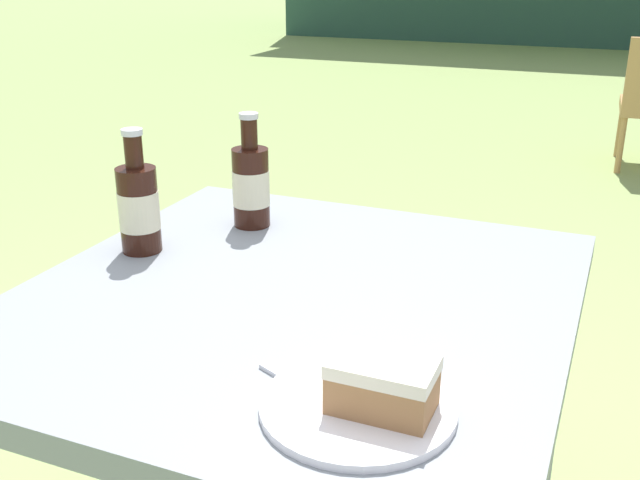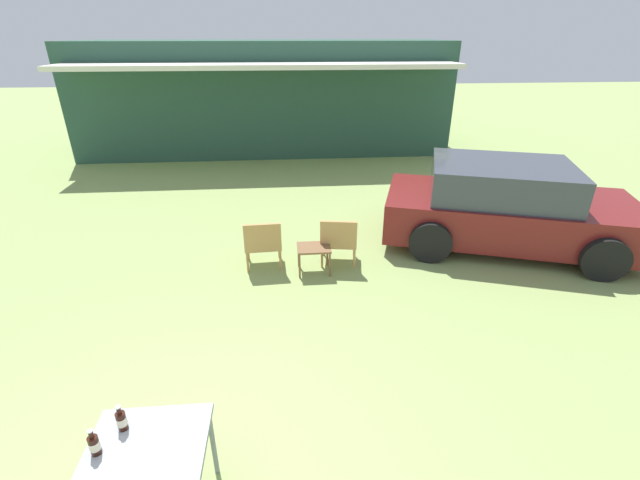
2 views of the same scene
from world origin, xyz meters
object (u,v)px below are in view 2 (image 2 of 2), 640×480
object	(u,v)px
garden_side_table	(314,250)
cola_bottle_far	(94,445)
parked_car	(505,206)
cola_bottle_near	(122,420)
wicker_chair_cushioned	(263,241)
wicker_chair_plain	(339,239)
patio_table	(145,464)

from	to	relation	value
garden_side_table	cola_bottle_far	distance (m)	4.03
parked_car	garden_side_table	world-z (taller)	parked_car
cola_bottle_near	parked_car	bearing A→B (deg)	40.10
cola_bottle_far	cola_bottle_near	bearing A→B (deg)	58.54
wicker_chair_cushioned	wicker_chair_plain	xyz separation A→B (m)	(1.17, -0.02, 0.01)
garden_side_table	wicker_chair_plain	bearing A→B (deg)	27.04
cola_bottle_near	cola_bottle_far	world-z (taller)	same
parked_car	wicker_chair_cushioned	size ratio (longest dim) A/B	5.54
cola_bottle_near	cola_bottle_far	bearing A→B (deg)	-121.46
wicker_chair_cushioned	patio_table	world-z (taller)	wicker_chair_cushioned
parked_car	wicker_chair_cushioned	world-z (taller)	parked_car
wicker_chair_cushioned	garden_side_table	world-z (taller)	wicker_chair_cushioned
wicker_chair_cushioned	garden_side_table	bearing A→B (deg)	160.89
wicker_chair_plain	parked_car	bearing A→B (deg)	-160.82
parked_car	cola_bottle_near	world-z (taller)	parked_car
wicker_chair_plain	cola_bottle_near	world-z (taller)	cola_bottle_near
wicker_chair_cushioned	garden_side_table	xyz separation A→B (m)	(0.76, -0.22, -0.07)
patio_table	cola_bottle_near	distance (m)	0.35
cola_bottle_far	garden_side_table	bearing A→B (deg)	64.28
parked_car	cola_bottle_far	world-z (taller)	parked_car
patio_table	cola_bottle_near	xyz separation A→B (m)	(-0.20, 0.24, 0.15)
parked_car	wicker_chair_plain	size ratio (longest dim) A/B	5.54
parked_car	cola_bottle_far	xyz separation A→B (m)	(-5.02, -4.32, 0.14)
wicker_chair_cushioned	cola_bottle_near	bearing A→B (deg)	74.06
parked_car	garden_side_table	xyz separation A→B (m)	(-3.28, -0.71, -0.32)
wicker_chair_cushioned	patio_table	bearing A→B (deg)	77.71
wicker_chair_plain	cola_bottle_near	size ratio (longest dim) A/B	3.67
wicker_chair_cushioned	cola_bottle_far	distance (m)	3.97
wicker_chair_plain	garden_side_table	bearing A→B (deg)	36.23
garden_side_table	cola_bottle_far	bearing A→B (deg)	-115.72
patio_table	cola_bottle_near	size ratio (longest dim) A/B	4.02
garden_side_table	patio_table	bearing A→B (deg)	-111.21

